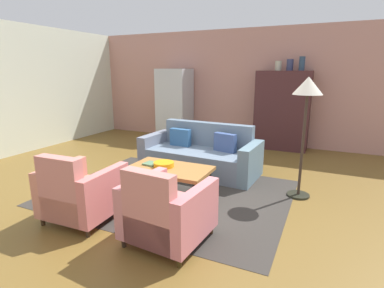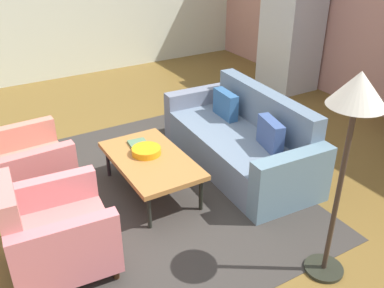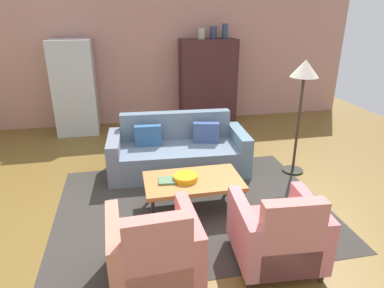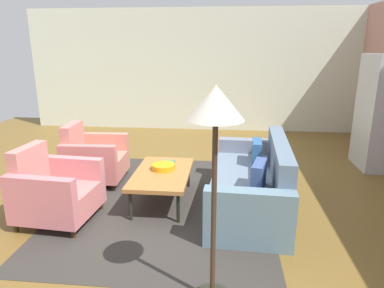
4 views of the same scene
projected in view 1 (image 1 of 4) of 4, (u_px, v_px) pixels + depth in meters
ground_plane at (175, 196)px, 4.36m from camera, size 10.27×10.27×0.00m
wall_back at (247, 87)px, 7.43m from camera, size 8.56×0.12×2.80m
area_rug at (172, 192)px, 4.50m from camera, size 3.40×2.60×0.01m
couch at (201, 156)px, 5.43m from camera, size 2.14×1.01×0.86m
coffee_table at (170, 170)px, 4.37m from camera, size 1.20×0.70×0.41m
armchair_left at (79, 194)px, 3.59m from camera, size 0.83×0.83×0.88m
armchair_right at (165, 213)px, 3.11m from camera, size 0.86×0.86×0.88m
fruit_bowl at (164, 164)px, 4.39m from camera, size 0.30×0.30×0.07m
book_stack at (151, 164)px, 4.49m from camera, size 0.23×0.21×0.03m
cabinet at (282, 111)px, 6.86m from camera, size 1.20×0.51×1.80m
vase_tall at (278, 66)px, 6.68m from camera, size 0.15×0.15×0.21m
vase_round at (290, 65)px, 6.58m from camera, size 0.15×0.15×0.25m
vase_small at (302, 64)px, 6.47m from camera, size 0.12×0.12×0.30m
refrigerator at (175, 105)px, 7.89m from camera, size 0.80×0.73×1.85m
floor_lamp at (307, 97)px, 4.04m from camera, size 0.40×0.40×1.72m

